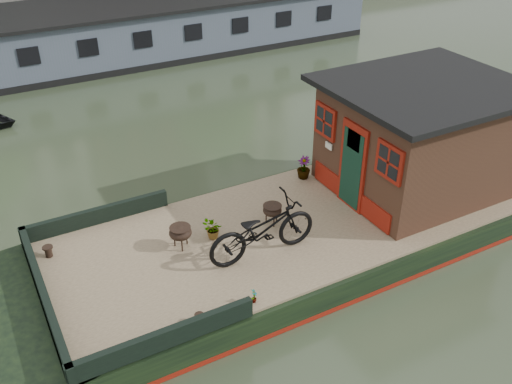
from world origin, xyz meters
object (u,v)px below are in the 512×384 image
brazier_rear (181,237)px  bicycle (262,229)px  brazier_front (272,214)px  cabin (419,136)px

brazier_rear → bicycle: bearing=-36.9°
brazier_front → brazier_rear: (-1.94, 0.14, 0.01)m
bicycle → cabin: bearing=-81.7°
bicycle → brazier_front: size_ratio=4.99×
brazier_front → bicycle: bearing=-130.4°
cabin → brazier_rear: cabin is taller
cabin → brazier_front: bearing=176.8°
cabin → bicycle: 4.33m
brazier_front → cabin: bearing=-3.2°
brazier_front → brazier_rear: bearing=175.8°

